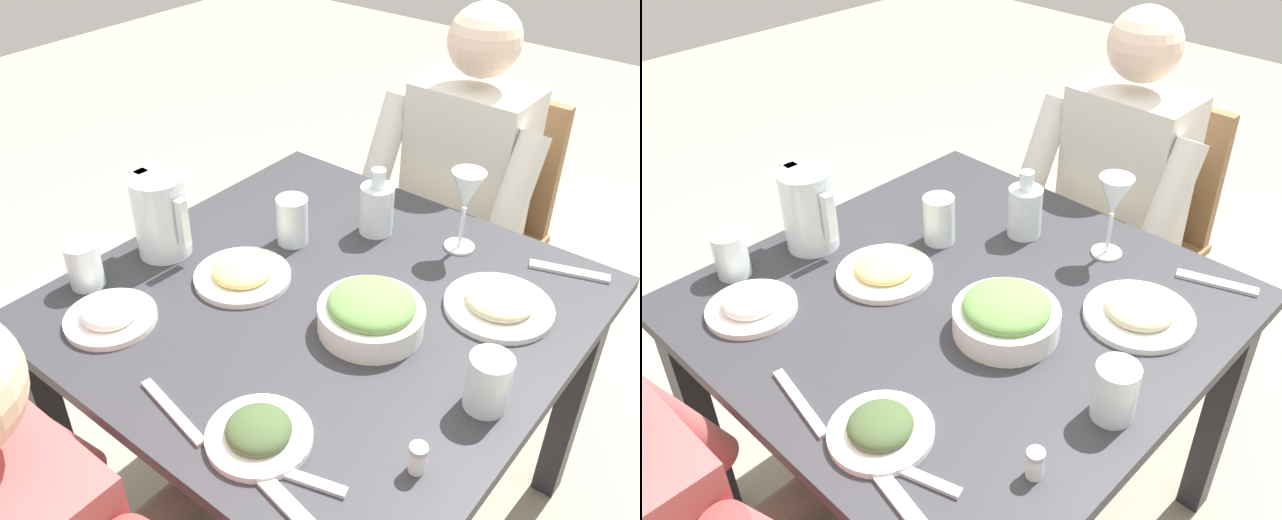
# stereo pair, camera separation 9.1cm
# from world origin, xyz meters

# --- Properties ---
(ground_plane) EXTENTS (8.00, 8.00, 0.00)m
(ground_plane) POSITION_xyz_m (0.00, 0.00, 0.00)
(ground_plane) COLOR #9E937F
(dining_table) EXTENTS (0.98, 0.98, 0.70)m
(dining_table) POSITION_xyz_m (0.00, 0.00, 0.60)
(dining_table) COLOR #2D2D33
(dining_table) RESTS_ON ground_plane
(chair_far) EXTENTS (0.40, 0.40, 0.85)m
(chair_far) POSITION_xyz_m (-0.06, 0.84, 0.48)
(chair_far) COLOR olive
(chair_far) RESTS_ON ground_plane
(diner_far) EXTENTS (0.48, 0.53, 1.15)m
(diner_far) POSITION_xyz_m (-0.06, 0.64, 0.62)
(diner_far) COLOR silver
(diner_far) RESTS_ON ground_plane
(water_pitcher) EXTENTS (0.16, 0.12, 0.19)m
(water_pitcher) POSITION_xyz_m (-0.39, -0.09, 0.80)
(water_pitcher) COLOR silver
(water_pitcher) RESTS_ON dining_table
(salad_bowl) EXTENTS (0.21, 0.21, 0.09)m
(salad_bowl) POSITION_xyz_m (0.13, -0.02, 0.75)
(salad_bowl) COLOR white
(salad_bowl) RESTS_ON dining_table
(plate_yoghurt) EXTENTS (0.18, 0.18, 0.05)m
(plate_yoghurt) POSITION_xyz_m (-0.28, -0.32, 0.72)
(plate_yoghurt) COLOR white
(plate_yoghurt) RESTS_ON dining_table
(plate_dolmas) EXTENTS (0.18, 0.18, 0.05)m
(plate_dolmas) POSITION_xyz_m (0.15, -0.36, 0.72)
(plate_dolmas) COLOR white
(plate_dolmas) RESTS_ON dining_table
(plate_fries) EXTENTS (0.21, 0.21, 0.04)m
(plate_fries) POSITION_xyz_m (-0.18, -0.06, 0.72)
(plate_fries) COLOR white
(plate_fries) RESTS_ON dining_table
(plate_beans) EXTENTS (0.22, 0.22, 0.05)m
(plate_beans) POSITION_xyz_m (0.30, 0.20, 0.72)
(plate_beans) COLOR white
(plate_beans) RESTS_ON dining_table
(water_glass_near_right) EXTENTS (0.07, 0.07, 0.10)m
(water_glass_near_right) POSITION_xyz_m (-0.42, -0.28, 0.76)
(water_glass_near_right) COLOR silver
(water_glass_near_right) RESTS_ON dining_table
(water_glass_far_right) EXTENTS (0.08, 0.08, 0.11)m
(water_glass_far_right) POSITION_xyz_m (0.40, -0.05, 0.76)
(water_glass_far_right) COLOR silver
(water_glass_far_right) RESTS_ON dining_table
(water_glass_by_pitcher) EXTENTS (0.07, 0.07, 0.11)m
(water_glass_by_pitcher) POSITION_xyz_m (-0.19, 0.12, 0.76)
(water_glass_by_pitcher) COLOR silver
(water_glass_by_pitcher) RESTS_ON dining_table
(wine_glass) EXTENTS (0.08, 0.08, 0.20)m
(wine_glass) POSITION_xyz_m (0.13, 0.35, 0.85)
(wine_glass) COLOR silver
(wine_glass) RESTS_ON dining_table
(oil_carafe) EXTENTS (0.08, 0.08, 0.16)m
(oil_carafe) POSITION_xyz_m (-0.06, 0.28, 0.76)
(oil_carafe) COLOR silver
(oil_carafe) RESTS_ON dining_table
(salt_shaker) EXTENTS (0.03, 0.03, 0.05)m
(salt_shaker) POSITION_xyz_m (0.39, -0.24, 0.73)
(salt_shaker) COLOR white
(salt_shaker) RESTS_ON dining_table
(fork_near) EXTENTS (0.17, 0.05, 0.01)m
(fork_near) POSITION_xyz_m (0.26, -0.42, 0.71)
(fork_near) COLOR silver
(fork_near) RESTS_ON dining_table
(knife_near) EXTENTS (0.18, 0.07, 0.01)m
(knife_near) POSITION_xyz_m (0.24, -0.38, 0.71)
(knife_near) COLOR silver
(knife_near) RESTS_ON dining_table
(fork_far) EXTENTS (0.17, 0.08, 0.01)m
(fork_far) POSITION_xyz_m (0.36, 0.41, 0.71)
(fork_far) COLOR silver
(fork_far) RESTS_ON dining_table
(knife_far) EXTENTS (0.19, 0.05, 0.01)m
(knife_far) POSITION_xyz_m (-0.00, -0.41, 0.71)
(knife_far) COLOR silver
(knife_far) RESTS_ON dining_table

